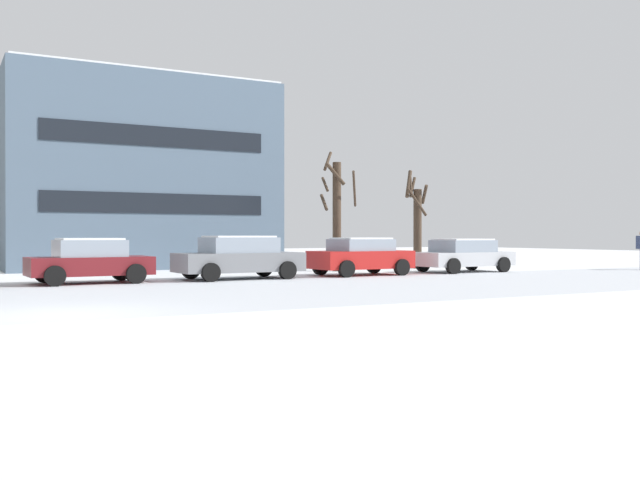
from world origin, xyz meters
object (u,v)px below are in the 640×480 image
object	(u,v)px
parked_car_maroon	(90,260)
parked_car_gray	(239,257)
parked_car_silver	(463,255)
parked_car_red	(361,256)

from	to	relation	value
parked_car_maroon	parked_car_gray	bearing A→B (deg)	-2.85
parked_car_maroon	parked_car_silver	bearing A→B (deg)	-1.00
parked_car_red	parked_car_silver	distance (m)	5.07
parked_car_gray	parked_car_silver	size ratio (longest dim) A/B	1.04
parked_car_maroon	parked_car_gray	world-z (taller)	parked_car_gray
parked_car_red	parked_car_silver	size ratio (longest dim) A/B	0.92
parked_car_maroon	parked_car_gray	distance (m)	5.07
parked_car_maroon	parked_car_gray	size ratio (longest dim) A/B	0.86
parked_car_maroon	parked_car_gray	xyz separation A→B (m)	(5.07, -0.25, 0.04)
parked_car_gray	parked_car_red	distance (m)	5.07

